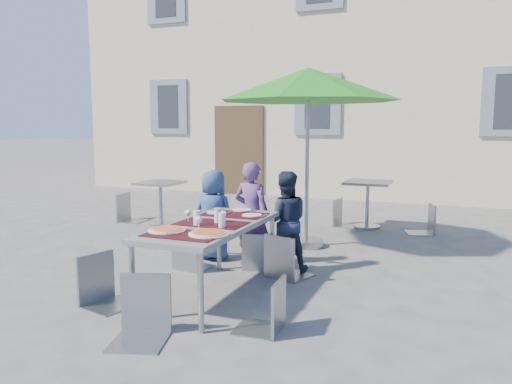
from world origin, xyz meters
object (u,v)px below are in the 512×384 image
at_px(child_2, 285,221).
at_px(bg_chair_r_0, 198,195).
at_px(chair_1, 258,229).
at_px(cafe_table_1, 368,195).
at_px(pizza_near_right, 209,233).
at_px(chair_0, 189,228).
at_px(chair_2, 285,229).
at_px(chair_5, 141,270).
at_px(child_1, 252,214).
at_px(chair_3, 101,249).
at_px(bg_chair_l_0, 128,190).
at_px(bg_chair_l_1, 343,197).
at_px(pizza_near_left, 167,229).
at_px(bg_chair_r_1, 426,201).
at_px(child_0, 214,215).
at_px(cafe_table_0, 161,195).
at_px(dining_table, 211,229).
at_px(patio_umbrella, 308,86).
at_px(chair_4, 268,274).

relative_size(child_2, bg_chair_r_0, 1.38).
bearing_deg(chair_1, cafe_table_1, 74.73).
height_order(pizza_near_right, chair_0, chair_0).
distance_m(chair_0, chair_2, 1.18).
relative_size(chair_0, chair_5, 0.90).
distance_m(pizza_near_right, child_1, 1.70).
xyz_separation_m(chair_3, bg_chair_l_0, (-2.34, 3.61, 0.01)).
relative_size(pizza_near_right, bg_chair_r_0, 0.43).
bearing_deg(bg_chair_l_1, pizza_near_left, -98.84).
bearing_deg(bg_chair_l_1, bg_chair_r_0, -162.42).
bearing_deg(chair_1, child_2, 13.88).
xyz_separation_m(pizza_near_right, bg_chair_l_0, (-3.43, 3.47, -0.21)).
relative_size(cafe_table_1, bg_chair_r_1, 0.89).
relative_size(pizza_near_left, bg_chair_r_0, 0.40).
xyz_separation_m(child_0, cafe_table_0, (-1.88, 1.68, -0.06)).
relative_size(pizza_near_right, cafe_table_1, 0.47).
distance_m(dining_table, bg_chair_r_0, 3.79).
distance_m(chair_2, chair_3, 2.00).
xyz_separation_m(patio_umbrella, bg_chair_r_0, (-2.24, 0.88, -1.77)).
bearing_deg(pizza_near_left, chair_0, 110.55).
relative_size(chair_0, bg_chair_l_0, 0.91).
distance_m(child_0, bg_chair_l_0, 3.12).
xyz_separation_m(child_0, chair_3, (-0.26, -1.88, -0.03)).
bearing_deg(pizza_near_right, pizza_near_left, -179.12).
relative_size(pizza_near_left, cafe_table_0, 0.46).
bearing_deg(bg_chair_l_1, chair_1, -97.47).
relative_size(pizza_near_right, child_2, 0.31).
bearing_deg(pizza_near_right, chair_5, -114.17).
height_order(pizza_near_left, cafe_table_1, cafe_table_1).
xyz_separation_m(chair_1, patio_umbrella, (0.21, 1.32, 1.77)).
relative_size(child_1, bg_chair_l_0, 1.35).
relative_size(child_2, patio_umbrella, 0.47).
distance_m(patio_umbrella, bg_chair_l_1, 2.41).
height_order(pizza_near_left, chair_5, chair_5).
relative_size(chair_1, bg_chair_r_0, 0.99).
bearing_deg(patio_umbrella, chair_0, -120.83).
relative_size(chair_2, bg_chair_r_1, 1.08).
xyz_separation_m(child_2, cafe_table_1, (0.50, 2.88, -0.04)).
bearing_deg(patio_umbrella, chair_2, -82.76).
bearing_deg(chair_0, cafe_table_0, 129.47).
bearing_deg(bg_chair_l_1, child_2, -91.64).
height_order(dining_table, pizza_near_right, pizza_near_right).
bearing_deg(pizza_near_left, cafe_table_1, 76.02).
xyz_separation_m(child_1, child_2, (0.45, -0.07, -0.05)).
relative_size(dining_table, chair_4, 2.14).
xyz_separation_m(child_2, bg_chair_r_1, (1.45, 2.77, -0.08)).
bearing_deg(bg_chair_r_1, pizza_near_left, -115.26).
bearing_deg(bg_chair_r_1, chair_1, -121.68).
bearing_deg(dining_table, cafe_table_1, 77.31).
xyz_separation_m(chair_0, chair_1, (0.77, 0.32, -0.01)).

